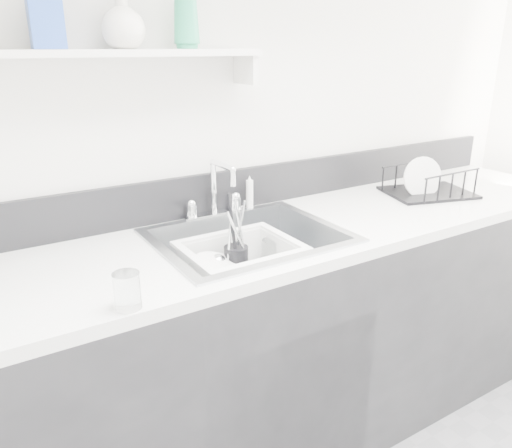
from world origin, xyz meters
TOP-DOWN VIEW (x-y plane):
  - counter_run at (0.00, 1.19)m, footprint 3.20×0.62m
  - backsplash at (0.00, 1.49)m, footprint 3.20×0.02m
  - sink at (0.00, 1.19)m, footprint 0.64×0.52m
  - faucet at (0.00, 1.44)m, footprint 0.26×0.18m
  - side_sprayer at (0.16, 1.44)m, footprint 0.03×0.03m
  - wall_shelf at (-0.35, 1.42)m, footprint 1.00×0.16m
  - wash_tub at (-0.04, 1.17)m, footprint 0.46×0.42m
  - plate_stack at (-0.12, 1.16)m, footprint 0.27×0.26m
  - utensil_cup at (-0.03, 1.23)m, footprint 0.09×0.09m
  - ladle at (-0.06, 1.18)m, footprint 0.23×0.27m
  - tumbler_in_tub at (0.12, 1.23)m, footprint 0.07×0.07m
  - tumbler_counter at (-0.51, 0.92)m, footprint 0.09×0.09m
  - dish_rack at (0.95, 1.22)m, footprint 0.42×0.36m
  - bowl_small at (0.09, 1.14)m, footprint 0.13×0.13m
  - soap_bottle_b at (-0.53, 1.41)m, footprint 0.10×0.10m
  - soap_bottle_c at (-0.31, 1.41)m, footprint 0.13×0.13m
  - soap_bottle_d at (-0.10, 1.41)m, footprint 0.10×0.10m

SIDE VIEW (x-z plane):
  - counter_run at x=0.00m, z-range 0.00..0.92m
  - bowl_small at x=0.09m, z-range 0.77..0.80m
  - plate_stack at x=-0.12m, z-range 0.74..0.85m
  - ladle at x=-0.06m, z-range 0.77..0.84m
  - tumbler_in_tub at x=0.12m, z-range 0.77..0.87m
  - wash_tub at x=-0.04m, z-range 0.75..0.90m
  - utensil_cup at x=-0.03m, z-range 0.68..0.97m
  - sink at x=0.00m, z-range 0.73..0.93m
  - tumbler_counter at x=-0.51m, z-range 0.92..1.01m
  - faucet at x=0.00m, z-range 0.87..1.09m
  - dish_rack at x=0.95m, z-range 0.92..1.05m
  - side_sprayer at x=0.16m, z-range 0.92..1.06m
  - backsplash at x=0.00m, z-range 0.92..1.08m
  - wall_shelf at x=-0.35m, z-range 1.45..1.57m
  - soap_bottle_c at x=-0.31m, z-range 1.53..1.70m
  - soap_bottle_b at x=-0.53m, z-range 1.53..1.73m
  - soap_bottle_d at x=-0.10m, z-range 1.53..1.75m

